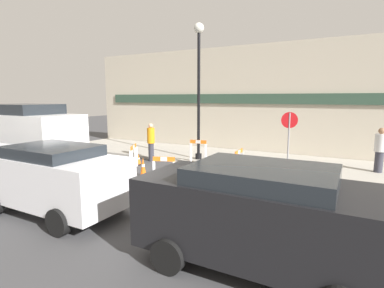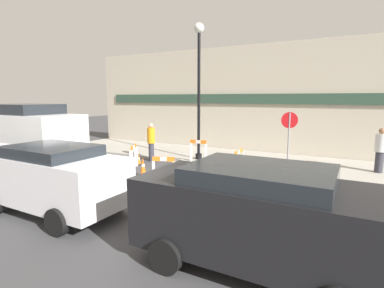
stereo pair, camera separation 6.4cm
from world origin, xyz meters
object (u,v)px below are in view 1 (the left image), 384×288
(parked_car_2, at_px, (261,212))
(work_van, at_px, (27,134))
(stop_sign, at_px, (289,132))
(person_pedestrian, at_px, (380,149))
(person_worker, at_px, (151,141))
(streetlamp_post, at_px, (199,74))
(parked_car_1, at_px, (54,175))

(parked_car_2, bearing_deg, work_van, 165.41)
(parked_car_2, distance_m, work_van, 10.87)
(stop_sign, relative_size, work_van, 0.45)
(person_pedestrian, bearing_deg, person_worker, 8.57)
(work_van, bearing_deg, streetlamp_post, 37.76)
(stop_sign, bearing_deg, work_van, 9.61)
(parked_car_2, height_order, work_van, work_van)
(parked_car_1, xyz_separation_m, parked_car_2, (5.20, -0.00, 0.03))
(streetlamp_post, bearing_deg, person_pedestrian, 8.52)
(parked_car_2, bearing_deg, person_pedestrian, 75.40)
(parked_car_1, bearing_deg, streetlamp_post, 87.25)
(streetlamp_post, xyz_separation_m, work_van, (-5.66, -4.38, -2.45))
(person_worker, distance_m, parked_car_2, 9.17)
(person_worker, xyz_separation_m, person_pedestrian, (8.91, 2.00, 0.07))
(person_pedestrian, bearing_deg, parked_car_1, 44.03)
(person_worker, distance_m, work_van, 5.09)
(person_pedestrian, xyz_separation_m, work_van, (-12.64, -5.43, 0.41))
(person_worker, bearing_deg, parked_car_1, -55.82)
(person_worker, bearing_deg, parked_car_2, -22.51)
(person_pedestrian, height_order, parked_car_2, person_pedestrian)
(stop_sign, relative_size, parked_car_2, 0.54)
(stop_sign, bearing_deg, parked_car_1, 44.36)
(person_pedestrian, bearing_deg, parked_car_2, 71.34)
(streetlamp_post, height_order, person_worker, streetlamp_post)
(work_van, bearing_deg, stop_sign, 22.93)
(stop_sign, height_order, parked_car_1, stop_sign)
(person_worker, bearing_deg, person_pedestrian, 32.38)
(parked_car_1, bearing_deg, parked_car_2, -0.00)
(person_pedestrian, height_order, work_van, work_van)
(work_van, bearing_deg, parked_car_2, -14.59)
(person_worker, bearing_deg, stop_sign, 25.96)
(streetlamp_post, distance_m, parked_car_2, 9.08)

